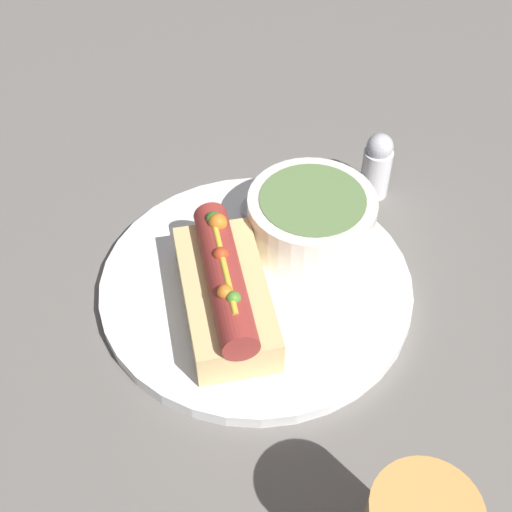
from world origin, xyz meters
The scene contains 6 objects.
ground_plane centered at (0.00, 0.00, 0.00)m, with size 4.00×4.00×0.00m, color slate.
dinner_plate centered at (0.00, 0.00, 0.01)m, with size 0.28×0.28×0.01m.
hot_dog centered at (0.02, -0.04, 0.04)m, with size 0.16×0.10×0.07m.
soup_bowl centered at (-0.03, 0.07, 0.04)m, with size 0.12×0.12×0.05m.
spoon centered at (-0.07, 0.02, 0.02)m, with size 0.12×0.10×0.01m.
salt_shaker centered at (-0.07, 0.16, 0.04)m, with size 0.03×0.03×0.07m.
Camera 1 is at (0.38, -0.17, 0.49)m, focal length 50.00 mm.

